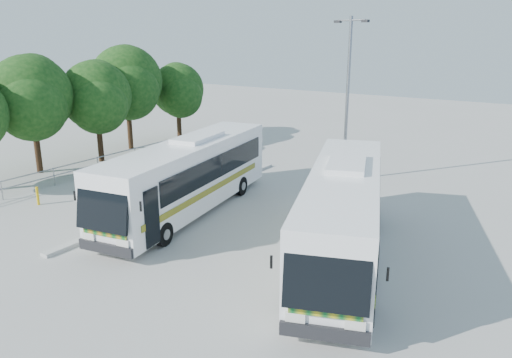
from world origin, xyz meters
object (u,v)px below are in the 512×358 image
Objects in this scene: tree_far_e at (178,90)px; lamppost at (348,93)px; tree_far_c at (97,96)px; tree_far_d at (127,81)px; coach_adjacent at (343,212)px; tree_far_b at (32,96)px; bollard at (38,196)px; coach_main at (188,175)px.

tree_far_e is 0.66× the size of lamppost.
tree_far_d is (-1.19, 3.70, 0.56)m from tree_far_c.
tree_far_e is at bearing 126.35° from coach_adjacent.
tree_far_b is 7.62× the size of bollard.
lamppost reaches higher than coach_main.
bollard is at bearing -163.82° from coach_main.
coach_adjacent is at bearing -14.78° from tree_far_c.
lamppost reaches higher than tree_far_b.
tree_far_e is at bearing 81.37° from tree_far_d.
tree_far_b is 20.24m from coach_adjacent.
tree_far_d is 8.03× the size of bollard.
coach_adjacent is at bearing -14.81° from coach_main.
coach_main is at bearing 154.99° from coach_adjacent.
coach_adjacent reaches higher than coach_main.
bollard is at bearing -64.05° from tree_far_d.
bollard is (5.48, -11.27, -4.36)m from tree_far_d.
bollard is at bearing -116.73° from lamppost.
tree_far_d reaches higher than tree_far_c.
coach_adjacent is at bearing -52.03° from lamppost.
tree_far_e is 16.84m from bollard.
coach_main is at bearing -47.04° from tree_far_e.
tree_far_b is 0.78× the size of lamppost.
coach_adjacent is 10.88m from lamppost.
lamppost reaches higher than bollard.
tree_far_c is 0.54× the size of coach_adjacent.
tree_far_c is at bearing -72.17° from tree_far_d.
coach_adjacent is 1.34× the size of lamppost.
tree_far_c is at bearing 77.09° from tree_far_b.
tree_far_b is 1.17× the size of tree_far_e.
coach_main is at bearing -32.98° from tree_far_d.
tree_far_b reaches higher than tree_far_e.
bollard is (-14.83, -2.53, -1.35)m from coach_adjacent.
lamppost is 16.79m from bollard.
tree_far_e reaches higher than coach_adjacent.
tree_far_e is at bearing 88.17° from tree_far_b.
lamppost reaches higher than coach_adjacent.
bollard is (-10.73, -12.11, -4.48)m from lamppost.
tree_far_d is at bearing -98.63° from tree_far_e.
tree_far_c is at bearing 119.56° from bollard.
lamppost is 9.79× the size of bollard.
tree_far_c is 8.22m from tree_far_e.
tree_far_b is 1.07× the size of tree_far_c.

